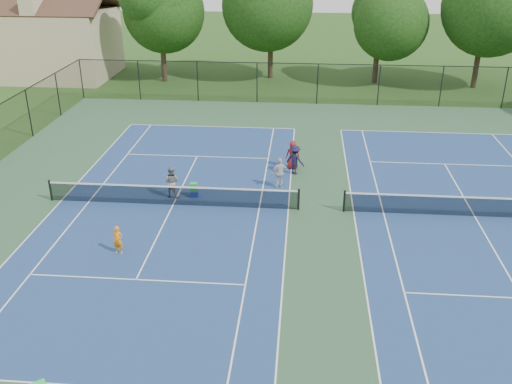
# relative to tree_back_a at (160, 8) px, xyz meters

# --- Properties ---
(ground) EXTENTS (140.00, 140.00, 0.00)m
(ground) POSITION_rel_tree_back_a_xyz_m (13.00, -24.00, -6.04)
(ground) COLOR #234716
(ground) RESTS_ON ground
(court_pad) EXTENTS (36.00, 36.00, 0.01)m
(court_pad) POSITION_rel_tree_back_a_xyz_m (13.00, -24.00, -6.03)
(court_pad) COLOR #31573C
(court_pad) RESTS_ON ground
(tennis_court_left) EXTENTS (12.00, 23.83, 1.07)m
(tennis_court_left) POSITION_rel_tree_back_a_xyz_m (6.00, -24.00, -5.94)
(tennis_court_left) COLOR navy
(tennis_court_left) RESTS_ON ground
(tennis_court_right) EXTENTS (12.00, 23.83, 1.07)m
(tennis_court_right) POSITION_rel_tree_back_a_xyz_m (20.00, -24.00, -5.94)
(tennis_court_right) COLOR navy
(tennis_court_right) RESTS_ON ground
(perimeter_fence) EXTENTS (36.08, 36.08, 3.02)m
(perimeter_fence) POSITION_rel_tree_back_a_xyz_m (13.00, -24.00, -4.44)
(perimeter_fence) COLOR black
(perimeter_fence) RESTS_ON ground
(tree_back_a) EXTENTS (6.80, 6.80, 9.15)m
(tree_back_a) POSITION_rel_tree_back_a_xyz_m (0.00, 0.00, 0.00)
(tree_back_a) COLOR #2D2116
(tree_back_a) RESTS_ON ground
(tree_back_c) EXTENTS (6.00, 6.00, 8.40)m
(tree_back_c) POSITION_rel_tree_back_a_xyz_m (18.00, 1.00, -0.56)
(tree_back_c) COLOR #2D2116
(tree_back_c) RESTS_ON ground
(tree_back_d) EXTENTS (7.80, 7.80, 10.37)m
(tree_back_d) POSITION_rel_tree_back_a_xyz_m (26.00, 0.00, 0.79)
(tree_back_d) COLOR #2D2116
(tree_back_d) RESTS_ON ground
(clapboard_house) EXTENTS (10.80, 8.10, 7.65)m
(clapboard_house) POSITION_rel_tree_back_a_xyz_m (-10.00, 1.00, -2.95)
(clapboard_house) COLOR tan
(clapboard_house) RESTS_ON ground
(child_player) EXTENTS (0.47, 0.35, 1.20)m
(child_player) POSITION_rel_tree_back_a_xyz_m (4.79, -28.55, -5.44)
(child_player) COLOR orange
(child_player) RESTS_ON ground
(instructor) EXTENTS (0.89, 0.76, 1.60)m
(instructor) POSITION_rel_tree_back_a_xyz_m (5.77, -23.09, -5.24)
(instructor) COLOR gray
(instructor) RESTS_ON ground
(bystander_a) EXTENTS (1.01, 0.73, 1.60)m
(bystander_a) POSITION_rel_tree_back_a_xyz_m (10.95, -21.53, -5.24)
(bystander_a) COLOR silver
(bystander_a) RESTS_ON ground
(bystander_b) EXTENTS (1.19, 1.01, 1.60)m
(bystander_b) POSITION_rel_tree_back_a_xyz_m (11.68, -19.67, -5.24)
(bystander_b) COLOR #181733
(bystander_b) RESTS_ON ground
(bystander_c) EXTENTS (0.79, 0.53, 1.57)m
(bystander_c) POSITION_rel_tree_back_a_xyz_m (11.54, -18.91, -5.25)
(bystander_c) COLOR maroon
(bystander_c) RESTS_ON ground
(ball_crate) EXTENTS (0.44, 0.37, 0.30)m
(ball_crate) POSITION_rel_tree_back_a_xyz_m (6.82, -22.98, -5.89)
(ball_crate) COLOR #162197
(ball_crate) RESTS_ON ground
(ball_hopper) EXTENTS (0.36, 0.30, 0.42)m
(ball_hopper) POSITION_rel_tree_back_a_xyz_m (6.82, -22.98, -5.53)
(ball_hopper) COLOR green
(ball_hopper) RESTS_ON ball_crate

